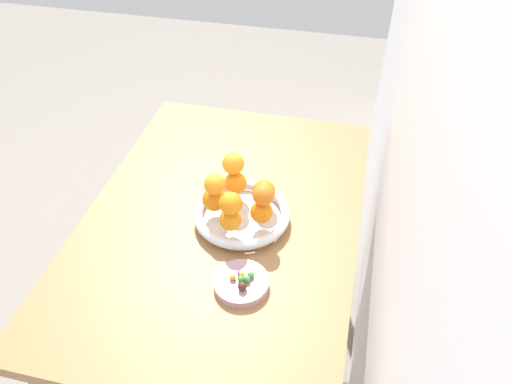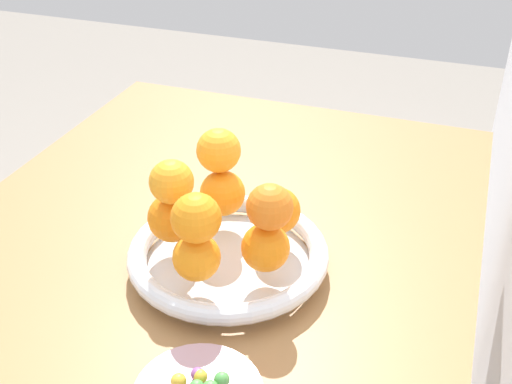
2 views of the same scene
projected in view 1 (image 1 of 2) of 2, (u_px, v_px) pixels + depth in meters
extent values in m
plane|color=gray|center=(231.00, 357.00, 1.89)|extent=(6.00, 6.00, 0.00)
cube|color=white|center=(439.00, 69.00, 0.98)|extent=(4.00, 0.05, 2.50)
cube|color=#9E7042|center=(222.00, 221.00, 1.41)|extent=(1.10, 0.76, 0.04)
cylinder|color=#9E7042|center=(184.00, 192.00, 2.07)|extent=(0.05, 0.05, 0.70)
cylinder|color=#9E7042|center=(339.00, 216.00, 1.96)|extent=(0.05, 0.05, 0.70)
cylinder|color=silver|center=(242.00, 218.00, 1.39)|extent=(0.22, 0.22, 0.01)
torus|color=silver|center=(242.00, 213.00, 1.37)|extent=(0.27, 0.27, 0.03)
cylinder|color=#B28C99|center=(241.00, 283.00, 1.21)|extent=(0.14, 0.14, 0.02)
sphere|color=orange|center=(264.00, 191.00, 1.37)|extent=(0.06, 0.06, 0.06)
sphere|color=orange|center=(236.00, 183.00, 1.40)|extent=(0.06, 0.06, 0.06)
sphere|color=orange|center=(214.00, 199.00, 1.35)|extent=(0.07, 0.07, 0.07)
sphere|color=orange|center=(231.00, 220.00, 1.29)|extent=(0.06, 0.06, 0.06)
sphere|color=orange|center=(262.00, 212.00, 1.31)|extent=(0.06, 0.06, 0.06)
sphere|color=orange|center=(231.00, 204.00, 1.25)|extent=(0.06, 0.06, 0.06)
sphere|color=orange|center=(263.00, 195.00, 1.27)|extent=(0.06, 0.06, 0.06)
sphere|color=orange|center=(233.00, 164.00, 1.36)|extent=(0.06, 0.06, 0.06)
sphere|color=orange|center=(215.00, 184.00, 1.30)|extent=(0.06, 0.06, 0.06)
sphere|color=#4C9947|center=(247.00, 279.00, 1.19)|extent=(0.02, 0.02, 0.02)
sphere|color=gold|center=(241.00, 274.00, 1.21)|extent=(0.02, 0.02, 0.02)
sphere|color=#4C9947|center=(251.00, 275.00, 1.21)|extent=(0.02, 0.02, 0.02)
sphere|color=gold|center=(233.00, 277.00, 1.20)|extent=(0.02, 0.02, 0.02)
sphere|color=#8C4C99|center=(240.00, 273.00, 1.21)|extent=(0.01, 0.01, 0.01)
sphere|color=#4C9947|center=(241.00, 279.00, 1.20)|extent=(0.02, 0.02, 0.02)
sphere|color=#472819|center=(242.00, 286.00, 1.18)|extent=(0.02, 0.02, 0.02)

